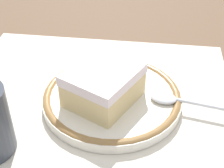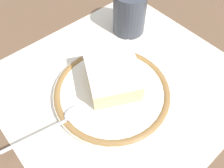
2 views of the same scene
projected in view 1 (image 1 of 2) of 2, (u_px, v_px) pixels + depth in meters
ground_plane at (89, 106)px, 0.51m from camera, size 2.40×2.40×0.00m
placemat at (89, 106)px, 0.51m from camera, size 0.43×0.40×0.00m
plate at (112, 98)px, 0.51m from camera, size 0.21×0.21×0.02m
cake_slice at (104, 84)px, 0.48m from camera, size 0.12×0.13×0.05m
spoon at (176, 100)px, 0.49m from camera, size 0.14×0.04×0.01m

